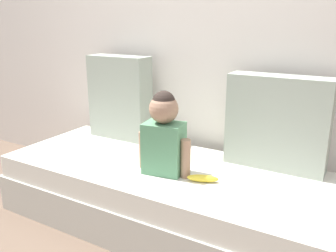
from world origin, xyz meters
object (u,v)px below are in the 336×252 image
object	(u,v)px
throw_pillow_right	(277,123)
banana	(203,178)
throw_pillow_left	(120,98)
couch	(165,194)
toddler	(164,134)

from	to	relation	value
throw_pillow_right	banana	xyz separation A→B (m)	(-0.27, -0.40, -0.25)
banana	throw_pillow_left	bearing A→B (deg)	154.86
couch	banana	world-z (taller)	banana
couch	throw_pillow_left	xyz separation A→B (m)	(-0.56, 0.31, 0.49)
throw_pillow_left	toddler	bearing A→B (deg)	-32.95
couch	toddler	distance (m)	0.43
throw_pillow_left	banana	bearing A→B (deg)	-25.14
couch	throw_pillow_right	xyz separation A→B (m)	(0.56, 0.31, 0.46)
throw_pillow_right	toddler	xyz separation A→B (m)	(-0.52, -0.39, -0.04)
couch	toddler	xyz separation A→B (m)	(0.04, -0.08, 0.42)
throw_pillow_left	throw_pillow_right	size ratio (longest dim) A/B	1.04
couch	throw_pillow_right	distance (m)	0.79
couch	throw_pillow_left	size ratio (longest dim) A/B	3.44
toddler	banana	bearing A→B (deg)	-1.79
throw_pillow_right	banana	size ratio (longest dim) A/B	3.36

